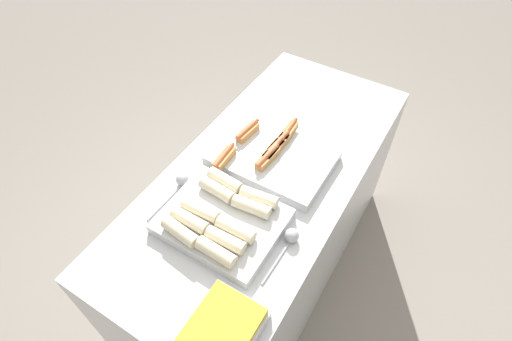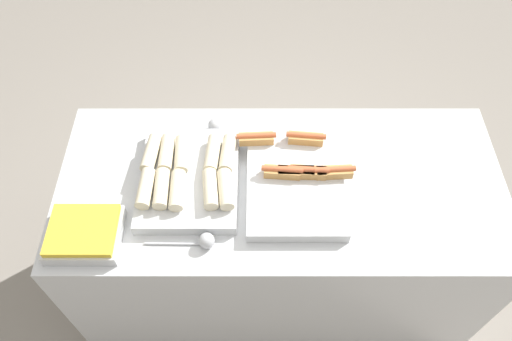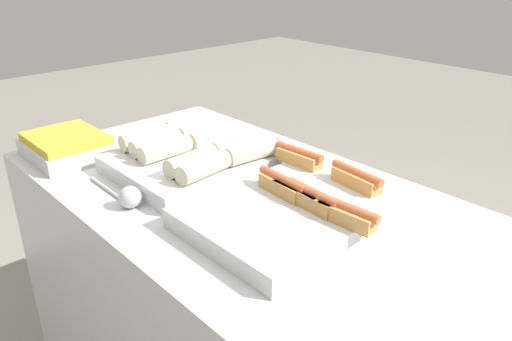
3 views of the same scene
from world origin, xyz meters
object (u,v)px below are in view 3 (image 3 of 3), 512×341
tray_hotdogs (300,206)px  serving_spoon_near (128,197)px  tray_wraps (196,155)px  serving_spoon_far (279,145)px  tray_side_front (67,146)px

tray_hotdogs → serving_spoon_near: tray_hotdogs is taller
tray_wraps → serving_spoon_near: bearing=-74.7°
serving_spoon_near → serving_spoon_far: (0.00, 0.54, -0.00)m
tray_side_front → serving_spoon_far: (0.43, 0.52, -0.01)m
tray_side_front → serving_spoon_far: tray_side_front is taller
tray_hotdogs → tray_side_front: 0.81m
tray_wraps → serving_spoon_far: tray_wraps is taller
tray_side_front → serving_spoon_far: size_ratio=0.99×
serving_spoon_far → serving_spoon_near: bearing=-90.3°
tray_side_front → serving_spoon_near: tray_side_front is taller
tray_wraps → tray_side_front: (-0.35, -0.25, -0.01)m
tray_side_front → serving_spoon_near: bearing=-3.4°
tray_wraps → serving_spoon_near: size_ratio=1.84×
tray_hotdogs → serving_spoon_near: 0.44m
tray_wraps → serving_spoon_near: 0.28m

